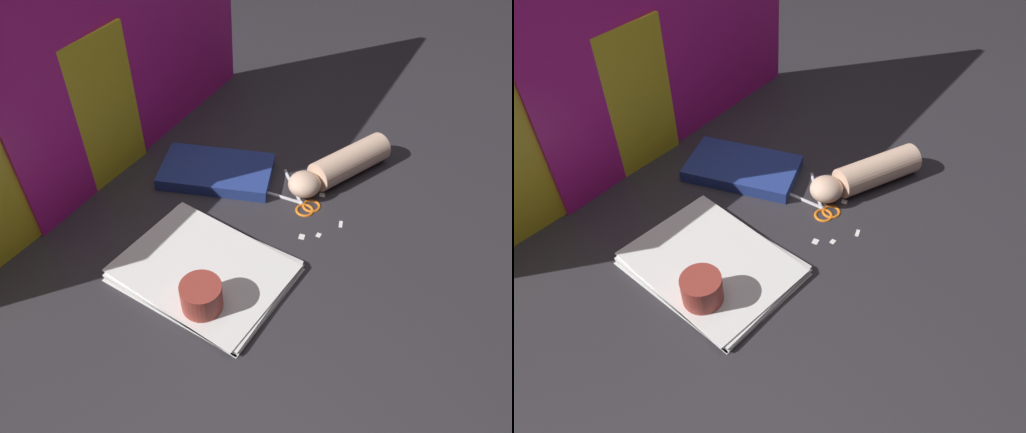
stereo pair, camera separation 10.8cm
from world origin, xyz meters
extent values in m
plane|color=#2D2B30|center=(0.00, 0.00, 0.00)|extent=(6.00, 6.00, 0.00)
cube|color=yellow|center=(-0.20, 0.47, 0.18)|extent=(0.65, 0.04, 0.37)
cube|color=#D81E9E|center=(0.18, 0.47, 0.30)|extent=(0.82, 0.04, 0.59)
cube|color=white|center=(-0.14, 0.08, 0.00)|extent=(0.27, 0.35, 0.00)
cube|color=white|center=(-0.14, 0.08, 0.00)|extent=(0.26, 0.34, 0.00)
cube|color=white|center=(-0.14, 0.08, 0.01)|extent=(0.26, 0.34, 0.00)
cube|color=white|center=(-0.13, 0.08, 0.01)|extent=(0.26, 0.34, 0.00)
cube|color=white|center=(-0.14, 0.08, 0.01)|extent=(0.26, 0.34, 0.00)
cube|color=white|center=(-0.14, 0.08, 0.02)|extent=(0.28, 0.35, 0.00)
cube|color=navy|center=(0.14, 0.23, 0.02)|extent=(0.24, 0.31, 0.03)
sphere|color=silver|center=(0.16, 0.00, 0.00)|extent=(0.01, 0.01, 0.01)
cylinder|color=silver|center=(0.15, 0.06, 0.00)|extent=(0.02, 0.13, 0.01)
torus|color=orange|center=(0.16, -0.02, 0.00)|extent=(0.05, 0.05, 0.01)
cylinder|color=silver|center=(0.20, 0.05, 0.00)|extent=(0.09, 0.10, 0.01)
torus|color=orange|center=(0.14, -0.02, 0.00)|extent=(0.06, 0.06, 0.01)
cylinder|color=beige|center=(0.32, -0.05, 0.04)|extent=(0.23, 0.15, 0.07)
ellipsoid|color=beige|center=(0.19, 0.01, 0.04)|extent=(0.10, 0.10, 0.06)
cube|color=white|center=(0.06, -0.05, 0.00)|extent=(0.02, 0.02, 0.00)
cube|color=white|center=(0.21, -0.03, 0.00)|extent=(0.02, 0.02, 0.00)
cube|color=white|center=(0.14, -0.11, 0.00)|extent=(0.02, 0.01, 0.00)
cube|color=white|center=(0.08, -0.08, 0.00)|extent=(0.01, 0.01, 0.00)
cylinder|color=#99382D|center=(-0.21, 0.03, 0.04)|extent=(0.08, 0.08, 0.08)
camera|label=1|loc=(-0.65, -0.35, 0.82)|focal=35.00mm
camera|label=2|loc=(-0.59, -0.44, 0.82)|focal=35.00mm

